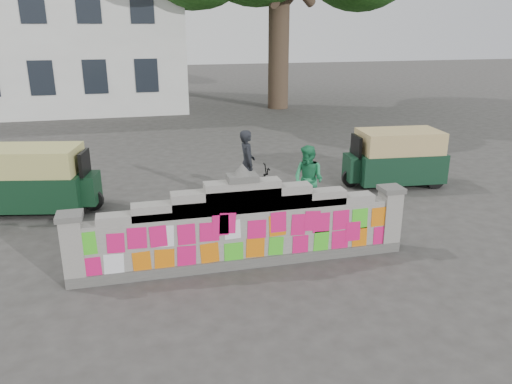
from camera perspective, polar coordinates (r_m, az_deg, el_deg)
ground at (r=9.67m, az=-1.48°, el=-8.27°), size 100.00×100.00×0.00m
parapet_wall at (r=9.35m, az=-1.51°, el=-4.19°), size 6.48×0.44×2.01m
building at (r=30.84m, az=-24.71°, el=16.35°), size 16.00×10.00×8.90m
cyclist_bike at (r=12.65m, az=-1.00°, el=0.75°), size 1.89×0.71×0.98m
cyclist_rider at (r=12.55m, az=-1.01°, el=2.24°), size 0.42×0.62×1.67m
pedestrian at (r=12.06m, az=6.00°, el=1.41°), size 0.97×1.02×1.65m
rickshaw_left at (r=13.20m, az=-23.91°, el=1.42°), size 2.99×1.82×1.60m
rickshaw_right at (r=14.68m, az=15.67°, el=3.88°), size 2.88×1.52×1.57m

